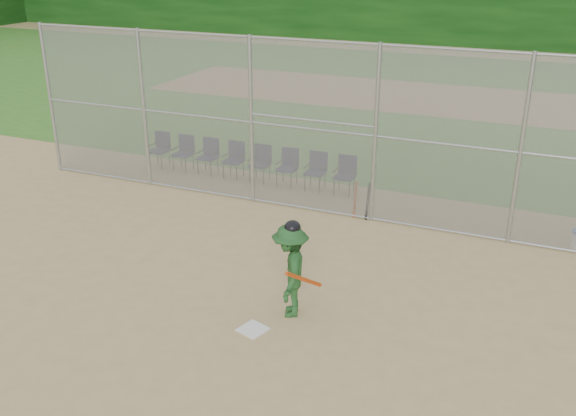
% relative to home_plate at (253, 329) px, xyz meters
% --- Properties ---
extents(ground, '(100.00, 100.00, 0.00)m').
position_rel_home_plate_xyz_m(ground, '(-0.48, 0.10, -0.01)').
color(ground, tan).
rests_on(ground, ground).
extents(grass_strip, '(100.00, 100.00, 0.00)m').
position_rel_home_plate_xyz_m(grass_strip, '(-0.48, 18.10, -0.00)').
color(grass_strip, '#30661E').
rests_on(grass_strip, ground).
extents(dirt_patch_far, '(24.00, 24.00, 0.00)m').
position_rel_home_plate_xyz_m(dirt_patch_far, '(-0.48, 18.10, -0.00)').
color(dirt_patch_far, tan).
rests_on(dirt_patch_far, ground).
extents(backstop_fence, '(16.09, 0.09, 4.00)m').
position_rel_home_plate_xyz_m(backstop_fence, '(-0.48, 5.10, 2.06)').
color(backstop_fence, gray).
rests_on(backstop_fence, ground).
extents(home_plate, '(0.52, 0.52, 0.02)m').
position_rel_home_plate_xyz_m(home_plate, '(0.00, 0.00, 0.00)').
color(home_plate, silver).
rests_on(home_plate, ground).
extents(batter_at_plate, '(1.06, 1.35, 1.74)m').
position_rel_home_plate_xyz_m(batter_at_plate, '(0.37, 0.71, 0.83)').
color(batter_at_plate, '#1D481F').
rests_on(batter_at_plate, ground).
extents(spare_bats, '(0.36, 0.23, 0.85)m').
position_rel_home_plate_xyz_m(spare_bats, '(0.25, 5.19, 0.41)').
color(spare_bats, '#D84C14').
rests_on(spare_bats, ground).
extents(chair_0, '(0.54, 0.52, 0.96)m').
position_rel_home_plate_xyz_m(chair_0, '(-6.09, 6.47, 0.47)').
color(chair_0, '#0F1038').
rests_on(chair_0, ground).
extents(chair_1, '(0.54, 0.52, 0.96)m').
position_rel_home_plate_xyz_m(chair_1, '(-5.30, 6.47, 0.47)').
color(chair_1, '#0F1038').
rests_on(chair_1, ground).
extents(chair_2, '(0.54, 0.52, 0.96)m').
position_rel_home_plate_xyz_m(chair_2, '(-4.52, 6.47, 0.47)').
color(chair_2, '#0F1038').
rests_on(chair_2, ground).
extents(chair_3, '(0.54, 0.52, 0.96)m').
position_rel_home_plate_xyz_m(chair_3, '(-3.73, 6.47, 0.47)').
color(chair_3, '#0F1038').
rests_on(chair_3, ground).
extents(chair_4, '(0.54, 0.52, 0.96)m').
position_rel_home_plate_xyz_m(chair_4, '(-2.95, 6.47, 0.47)').
color(chair_4, '#0F1038').
rests_on(chair_4, ground).
extents(chair_5, '(0.54, 0.52, 0.96)m').
position_rel_home_plate_xyz_m(chair_5, '(-2.16, 6.47, 0.47)').
color(chair_5, '#0F1038').
rests_on(chair_5, ground).
extents(chair_6, '(0.54, 0.52, 0.96)m').
position_rel_home_plate_xyz_m(chair_6, '(-1.37, 6.47, 0.47)').
color(chair_6, '#0F1038').
rests_on(chair_6, ground).
extents(chair_7, '(0.54, 0.52, 0.96)m').
position_rel_home_plate_xyz_m(chair_7, '(-0.59, 6.47, 0.47)').
color(chair_7, '#0F1038').
rests_on(chair_7, ground).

